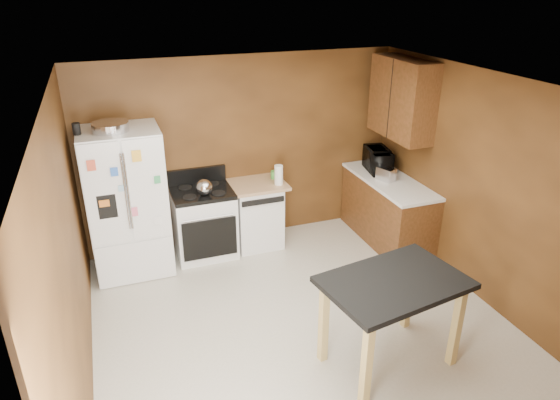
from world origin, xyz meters
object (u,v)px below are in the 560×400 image
pen_cup (76,129)px  paper_towel (279,175)px  island (393,293)px  refrigerator (127,203)px  gas_range (204,222)px  green_canister (274,175)px  toaster (386,174)px  kettle (204,187)px  microwave (378,161)px  roasting_pan (110,127)px  dishwasher (256,213)px

pen_cup → paper_towel: (2.32, 0.01, -0.85)m
pen_cup → island: pen_cup is taller
refrigerator → gas_range: bearing=3.8°
green_canister → paper_towel: bearing=-93.8°
toaster → island: 2.44m
pen_cup → gas_range: size_ratio=0.12×
gas_range → kettle: bearing=-86.8°
toaster → microwave: size_ratio=0.45×
kettle → island: size_ratio=0.15×
roasting_pan → paper_towel: size_ratio=1.56×
paper_towel → roasting_pan: bearing=179.9°
toaster → refrigerator: refrigerator is taller
dishwasher → gas_range: bearing=-178.1°
toaster → gas_range: (-2.37, 0.48, -0.52)m
gas_range → island: bearing=-65.5°
green_canister → island: size_ratio=0.08×
gas_range → pen_cup: bearing=-175.0°
gas_range → paper_towel: bearing=-6.1°
refrigerator → island: (2.10, -2.55, -0.13)m
pen_cup → gas_range: bearing=5.0°
roasting_pan → dishwasher: (1.70, 0.13, -1.40)m
microwave → refrigerator: 3.35m
toaster → kettle: bearing=151.4°
microwave → gas_range: bearing=97.8°
gas_range → toaster: bearing=-11.4°
pen_cup → dishwasher: size_ratio=0.14×
microwave → gas_range: size_ratio=0.47×
microwave → refrigerator: bearing=99.6°
green_canister → toaster: bearing=-23.3°
roasting_pan → gas_range: size_ratio=0.37×
kettle → microwave: size_ratio=0.39×
kettle → island: bearing=-64.4°
roasting_pan → paper_towel: bearing=-0.1°
green_canister → island: green_canister is taller
kettle → toaster: (2.36, -0.33, -0.02)m
microwave → dishwasher: bearing=95.8°
paper_towel → microwave: 1.45m
refrigerator → dishwasher: size_ratio=2.02×
microwave → island: (-1.25, -2.48, -0.27)m
roasting_pan → toaster: (3.35, -0.37, -0.86)m
microwave → pen_cup: bearing=100.6°
kettle → roasting_pan: bearing=177.4°
kettle → microwave: microwave is taller
dishwasher → toaster: bearing=-16.9°
microwave → gas_range: microwave is taller
kettle → green_canister: (1.00, 0.26, -0.06)m
refrigerator → dishwasher: 1.69m
green_canister → island: 2.73m
kettle → refrigerator: (-0.92, 0.09, -0.10)m
roasting_pan → green_canister: 2.20m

